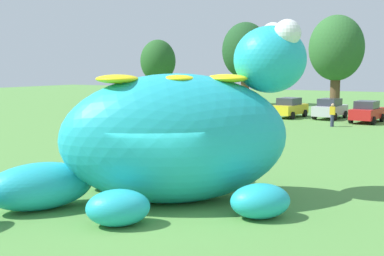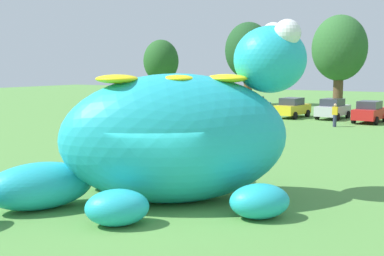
% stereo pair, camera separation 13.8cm
% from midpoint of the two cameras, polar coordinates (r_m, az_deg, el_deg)
% --- Properties ---
extents(ground_plane, '(160.00, 160.00, 0.00)m').
position_cam_midpoint_polar(ground_plane, '(15.34, -3.18, -9.63)').
color(ground_plane, '#568E42').
extents(giant_inflatable_creature, '(8.79, 10.55, 5.88)m').
position_cam_midpoint_polar(giant_inflatable_creature, '(16.17, -1.61, -0.96)').
color(giant_inflatable_creature, '#23B2C6').
rests_on(giant_inflatable_creature, ground).
extents(car_blue, '(2.20, 4.23, 1.72)m').
position_cam_midpoint_polar(car_blue, '(45.44, 6.90, 2.47)').
color(car_blue, '#2347B7').
rests_on(car_blue, ground).
extents(car_yellow, '(2.26, 4.25, 1.72)m').
position_cam_midpoint_polar(car_yellow, '(44.29, 11.37, 2.27)').
color(car_yellow, yellow).
rests_on(car_yellow, ground).
extents(car_silver, '(2.23, 4.24, 1.72)m').
position_cam_midpoint_polar(car_silver, '(43.97, 15.75, 2.11)').
color(car_silver, '#B7BABF').
rests_on(car_silver, ground).
extents(car_red, '(2.16, 4.21, 1.72)m').
position_cam_midpoint_polar(car_red, '(41.85, 19.57, 1.74)').
color(car_red, red).
rests_on(car_red, ground).
extents(tree_far_left, '(4.32, 4.32, 7.67)m').
position_cam_midpoint_polar(tree_far_left, '(62.25, -3.46, 7.54)').
color(tree_far_left, brown).
rests_on(tree_far_left, ground).
extents(tree_left, '(5.30, 5.30, 9.41)m').
position_cam_midpoint_polar(tree_left, '(58.16, 6.47, 8.67)').
color(tree_left, brown).
rests_on(tree_left, ground).
extents(tree_mid_left, '(5.26, 5.26, 9.33)m').
position_cam_midpoint_polar(tree_mid_left, '(51.03, 16.44, 8.62)').
color(tree_mid_left, brown).
rests_on(tree_mid_left, ground).
extents(spectator_far_side, '(0.38, 0.26, 1.71)m').
position_cam_midpoint_polar(spectator_far_side, '(38.25, 15.99, 1.40)').
color(spectator_far_side, '#2D334C').
rests_on(spectator_far_side, ground).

